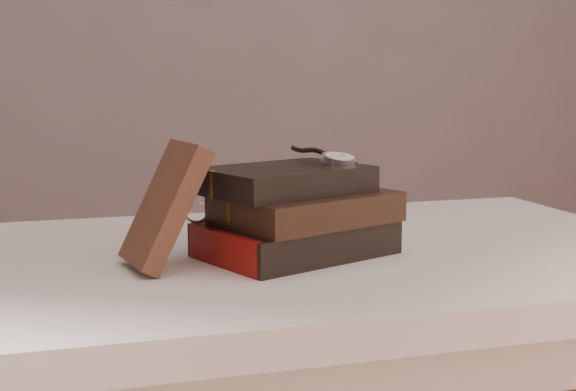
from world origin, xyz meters
name	(u,v)px	position (x,y,z in m)	size (l,w,h in m)	color
table	(299,318)	(0.00, 0.35, 0.66)	(1.00, 0.60, 0.75)	white
book_stack	(297,214)	(-0.01, 0.32, 0.80)	(0.26, 0.22, 0.11)	black
journal	(165,206)	(-0.18, 0.30, 0.82)	(0.02, 0.09, 0.15)	#3D2217
pocket_watch	(335,158)	(0.04, 0.34, 0.87)	(0.06, 0.15, 0.02)	silver
eyeglasses	(209,204)	(-0.11, 0.36, 0.81)	(0.12, 0.13, 0.04)	silver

